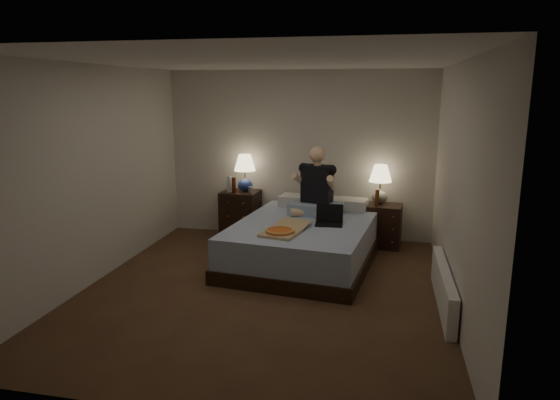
% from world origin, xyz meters
% --- Properties ---
extents(floor, '(4.00, 4.50, 0.00)m').
position_xyz_m(floor, '(0.00, 0.00, 0.00)').
color(floor, brown).
rests_on(floor, ground).
extents(ceiling, '(4.00, 4.50, 0.00)m').
position_xyz_m(ceiling, '(0.00, 0.00, 2.50)').
color(ceiling, white).
rests_on(ceiling, ground).
extents(wall_back, '(4.00, 0.00, 2.50)m').
position_xyz_m(wall_back, '(0.00, 2.25, 1.25)').
color(wall_back, silver).
rests_on(wall_back, ground).
extents(wall_front, '(4.00, 0.00, 2.50)m').
position_xyz_m(wall_front, '(0.00, -2.25, 1.25)').
color(wall_front, silver).
rests_on(wall_front, ground).
extents(wall_left, '(0.00, 4.50, 2.50)m').
position_xyz_m(wall_left, '(-2.00, 0.00, 1.25)').
color(wall_left, silver).
rests_on(wall_left, ground).
extents(wall_right, '(0.00, 4.50, 2.50)m').
position_xyz_m(wall_right, '(2.00, 0.00, 1.25)').
color(wall_right, silver).
rests_on(wall_right, ground).
extents(bed, '(1.89, 2.37, 0.55)m').
position_xyz_m(bed, '(0.29, 1.01, 0.27)').
color(bed, '#516DA2').
rests_on(bed, floor).
extents(nightstand_left, '(0.57, 0.51, 0.71)m').
position_xyz_m(nightstand_left, '(-0.85, 2.01, 0.35)').
color(nightstand_left, black).
rests_on(nightstand_left, floor).
extents(nightstand_right, '(0.51, 0.47, 0.61)m').
position_xyz_m(nightstand_right, '(1.31, 1.94, 0.31)').
color(nightstand_right, black).
rests_on(nightstand_right, floor).
extents(lamp_left, '(0.35, 0.35, 0.56)m').
position_xyz_m(lamp_left, '(-0.78, 2.03, 0.99)').
color(lamp_left, navy).
rests_on(lamp_left, nightstand_left).
extents(lamp_right, '(0.37, 0.37, 0.56)m').
position_xyz_m(lamp_right, '(1.22, 2.02, 0.89)').
color(lamp_right, gray).
rests_on(lamp_right, nightstand_right).
extents(water_bottle, '(0.07, 0.07, 0.25)m').
position_xyz_m(water_bottle, '(-0.99, 1.92, 0.83)').
color(water_bottle, silver).
rests_on(water_bottle, nightstand_left).
extents(soda_can, '(0.07, 0.07, 0.10)m').
position_xyz_m(soda_can, '(-0.66, 1.90, 0.76)').
color(soda_can, '#A3A29E').
rests_on(soda_can, nightstand_left).
extents(beer_bottle_left, '(0.06, 0.06, 0.23)m').
position_xyz_m(beer_bottle_left, '(-0.91, 1.89, 0.82)').
color(beer_bottle_left, '#551A0C').
rests_on(beer_bottle_left, nightstand_left).
extents(beer_bottle_right, '(0.06, 0.06, 0.23)m').
position_xyz_m(beer_bottle_right, '(1.19, 1.87, 0.73)').
color(beer_bottle_right, '#61330D').
rests_on(beer_bottle_right, nightstand_right).
extents(person, '(0.76, 0.66, 0.93)m').
position_xyz_m(person, '(0.38, 1.45, 1.01)').
color(person, black).
rests_on(person, bed).
extents(laptop, '(0.36, 0.30, 0.24)m').
position_xyz_m(laptop, '(0.62, 0.94, 0.67)').
color(laptop, black).
rests_on(laptop, bed).
extents(pizza_box, '(0.54, 0.82, 0.08)m').
position_xyz_m(pizza_box, '(0.11, 0.38, 0.59)').
color(pizza_box, tan).
rests_on(pizza_box, bed).
extents(radiator, '(0.10, 1.60, 0.40)m').
position_xyz_m(radiator, '(1.93, 0.00, 0.20)').
color(radiator, white).
rests_on(radiator, floor).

